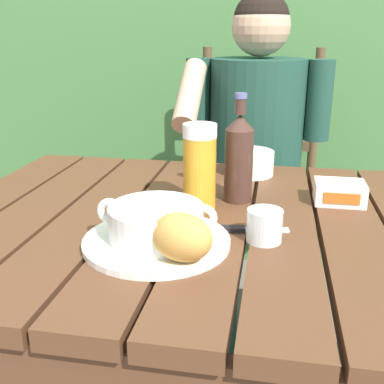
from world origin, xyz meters
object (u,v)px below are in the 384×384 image
at_px(bread_roll, 182,237).
at_px(beer_glass, 200,167).
at_px(serving_plate, 157,241).
at_px(person_eating, 254,149).
at_px(beer_bottle, 239,157).
at_px(table_knife, 243,230).
at_px(soup_bowl, 156,222).
at_px(diner_bowl, 249,163).
at_px(chair_near_diner, 255,192).
at_px(water_glass_small, 264,225).
at_px(butter_tub, 339,192).

height_order(bread_roll, beer_glass, beer_glass).
bearing_deg(serving_plate, person_eating, 80.52).
height_order(beer_bottle, table_knife, beer_bottle).
distance_m(soup_bowl, diner_bowl, 0.49).
bearing_deg(table_knife, person_eating, 91.36).
distance_m(soup_bowl, bread_roll, 0.09).
xyz_separation_m(chair_near_diner, bread_roll, (-0.08, -1.08, 0.29)).
xyz_separation_m(chair_near_diner, water_glass_small, (0.05, -0.96, 0.27)).
bearing_deg(beer_bottle, beer_glass, -141.29).
bearing_deg(water_glass_small, beer_bottle, 107.69).
bearing_deg(soup_bowl, table_knife, 29.22).
xyz_separation_m(chair_near_diner, table_knife, (0.01, -0.93, 0.24)).
relative_size(bread_roll, diner_bowl, 0.97).
relative_size(butter_tub, table_knife, 0.75).
bearing_deg(water_glass_small, butter_tub, 55.61).
xyz_separation_m(serving_plate, soup_bowl, (0.00, -0.00, 0.04)).
distance_m(serving_plate, diner_bowl, 0.49).
xyz_separation_m(serving_plate, beer_glass, (0.05, 0.20, 0.09)).
xyz_separation_m(person_eating, diner_bowl, (0.00, -0.34, 0.04)).
distance_m(bread_roll, diner_bowl, 0.55).
bearing_deg(serving_plate, chair_near_diner, 82.24).
distance_m(table_knife, diner_bowl, 0.39).
distance_m(soup_bowl, water_glass_small, 0.20).
bearing_deg(soup_bowl, beer_bottle, 64.43).
distance_m(beer_bottle, water_glass_small, 0.23).
bearing_deg(butter_tub, chair_near_diner, 106.54).
relative_size(bread_roll, butter_tub, 1.16).
relative_size(bread_roll, beer_bottle, 0.52).
height_order(person_eating, table_knife, person_eating).
bearing_deg(table_knife, water_glass_small, -40.60).
bearing_deg(butter_tub, water_glass_small, -124.39).
xyz_separation_m(bread_roll, diner_bowl, (0.08, 0.54, -0.02)).
bearing_deg(diner_bowl, butter_tub, -41.04).
bearing_deg(beer_bottle, diner_bowl, 86.57).
distance_m(water_glass_small, butter_tub, 0.28).
relative_size(chair_near_diner, water_glass_small, 15.71).
relative_size(serving_plate, water_glass_small, 4.06).
bearing_deg(table_knife, butter_tub, 44.89).
height_order(soup_bowl, butter_tub, soup_bowl).
xyz_separation_m(person_eating, table_knife, (0.02, -0.72, 0.02)).
xyz_separation_m(beer_bottle, butter_tub, (0.23, 0.02, -0.08)).
height_order(serving_plate, butter_tub, butter_tub).
bearing_deg(diner_bowl, chair_near_diner, 90.00).
bearing_deg(serving_plate, beer_bottle, 64.43).
distance_m(serving_plate, beer_glass, 0.22).
distance_m(serving_plate, butter_tub, 0.45).
height_order(person_eating, soup_bowl, person_eating).
relative_size(serving_plate, beer_glass, 1.45).
bearing_deg(butter_tub, diner_bowl, 138.96).
relative_size(table_knife, diner_bowl, 1.12).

